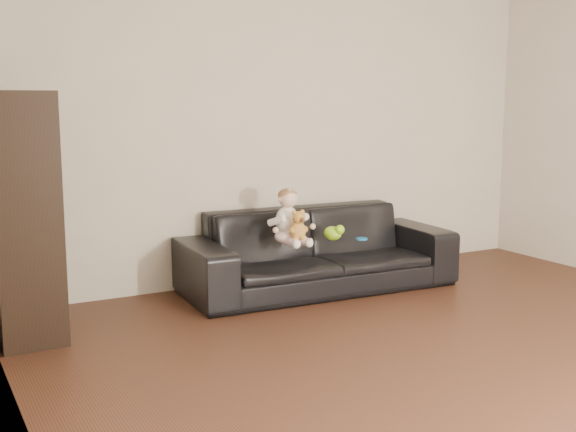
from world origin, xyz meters
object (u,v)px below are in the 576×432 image
toy_green (333,233)px  sofa (318,250)px  baby (289,220)px  teddy_bear (298,226)px  toy_blue_disc (362,239)px  cabinet (22,218)px  toy_rattle (333,236)px

toy_green → sofa: bearing=107.0°
baby → teddy_bear: bearing=-92.6°
sofa → toy_blue_disc: size_ratio=23.48×
cabinet → toy_blue_disc: 2.59m
sofa → teddy_bear: (-0.32, -0.25, 0.27)m
baby → teddy_bear: 0.14m
baby → toy_rattle: size_ratio=6.05×
teddy_bear → sofa: bearing=38.4°
sofa → cabinet: 2.35m
cabinet → toy_rattle: cabinet is taller
sofa → toy_blue_disc: 0.37m
baby → toy_blue_disc: 0.64m
cabinet → toy_green: 2.36m
toy_rattle → teddy_bear: bearing=-164.7°
sofa → baby: (-0.33, -0.12, 0.29)m
cabinet → toy_rattle: (2.35, 0.05, -0.33)m
baby → toy_blue_disc: size_ratio=4.60×
cabinet → toy_blue_disc: cabinet is taller
sofa → teddy_bear: 0.49m
toy_rattle → toy_green: bearing=-156.9°
cabinet → toy_blue_disc: size_ratio=16.87×
cabinet → sofa: bearing=3.1°
sofa → toy_rattle: 0.21m
toy_blue_disc → teddy_bear: bearing=-178.7°
baby → toy_green: bearing=-12.0°
sofa → baby: baby is taller
baby → teddy_bear: baby is taller
cabinet → toy_blue_disc: bearing=-2.8°
sofa → toy_rattle: sofa is taller
sofa → toy_rattle: bearing=-66.4°
sofa → cabinet: (-2.30, -0.20, 0.47)m
toy_rattle → toy_blue_disc: (0.21, -0.09, -0.03)m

